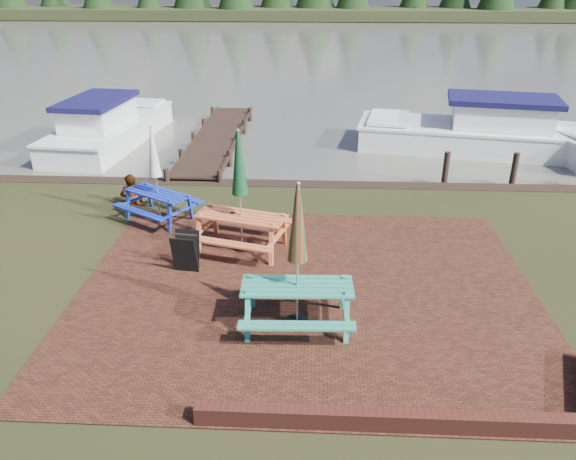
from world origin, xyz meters
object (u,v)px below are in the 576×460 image
(boat_jetty, at_px, (109,128))
(boat_near, at_px, (476,133))
(picnic_table_red, at_px, (241,210))
(person, at_px, (129,175))
(chalkboard, at_px, (186,252))
(jetty, at_px, (217,139))
(picnic_table_blue, at_px, (157,188))
(picnic_table_teal, at_px, (297,279))

(boat_jetty, distance_m, boat_near, 13.38)
(picnic_table_red, xyz_separation_m, boat_jetty, (-6.03, 8.66, -0.56))
(boat_jetty, distance_m, person, 6.71)
(chalkboard, xyz_separation_m, jetty, (-0.96, 9.57, -0.32))
(jetty, distance_m, boat_near, 9.35)
(picnic_table_blue, xyz_separation_m, chalkboard, (1.26, -2.60, -0.40))
(person, bearing_deg, boat_jetty, -77.48)
(jetty, xyz_separation_m, person, (-1.31, -6.00, 0.71))
(picnic_table_teal, bearing_deg, picnic_table_red, 113.15)
(person, bearing_deg, boat_near, -161.87)
(picnic_table_teal, distance_m, jetty, 11.95)
(jetty, relative_size, boat_near, 1.10)
(chalkboard, distance_m, boat_near, 12.76)
(picnic_table_blue, bearing_deg, jetty, 119.48)
(person, bearing_deg, chalkboard, 111.02)
(boat_jetty, xyz_separation_m, boat_near, (13.38, -0.08, 0.03))
(jetty, bearing_deg, boat_jetty, 178.26)
(chalkboard, xyz_separation_m, boat_jetty, (-4.99, 9.69, -0.03))
(chalkboard, height_order, jetty, chalkboard)
(picnic_table_red, height_order, boat_jetty, picnic_table_red)
(picnic_table_teal, height_order, jetty, picnic_table_teal)
(chalkboard, relative_size, boat_jetty, 0.12)
(picnic_table_red, height_order, boat_near, picnic_table_red)
(picnic_table_red, relative_size, chalkboard, 3.27)
(picnic_table_teal, height_order, picnic_table_blue, picnic_table_teal)
(chalkboard, bearing_deg, picnic_table_blue, 122.80)
(jetty, bearing_deg, picnic_table_blue, -92.46)
(picnic_table_blue, relative_size, person, 1.44)
(picnic_table_red, height_order, picnic_table_blue, picnic_table_red)
(picnic_table_blue, xyz_separation_m, person, (-1.01, 0.98, -0.01))
(jetty, relative_size, person, 5.49)
(picnic_table_teal, relative_size, chalkboard, 3.20)
(chalkboard, height_order, boat_jetty, boat_jetty)
(boat_jetty, relative_size, person, 4.35)
(picnic_table_teal, distance_m, picnic_table_red, 3.21)
(boat_jetty, bearing_deg, person, -60.60)
(picnic_table_red, bearing_deg, jetty, 118.94)
(jetty, xyz_separation_m, boat_near, (9.34, 0.04, 0.32))
(picnic_table_blue, xyz_separation_m, boat_jetty, (-3.73, 7.10, -0.43))
(jetty, height_order, boat_near, boat_near)
(boat_near, bearing_deg, jetty, 100.65)
(picnic_table_blue, distance_m, chalkboard, 2.91)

